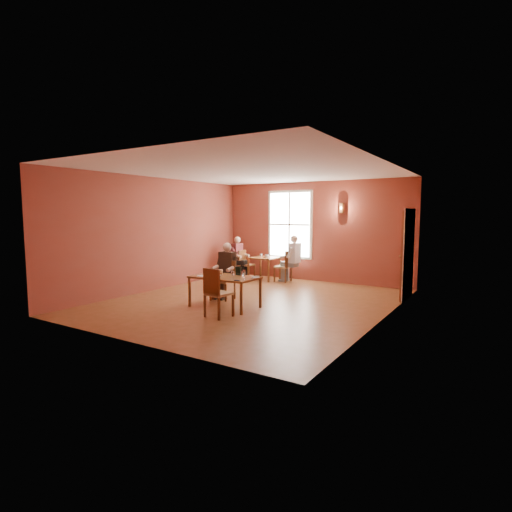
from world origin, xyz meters
The scene contains 30 objects.
ground centered at (0.00, 0.00, 0.00)m, with size 6.00×7.00×0.01m, color brown.
wall_back centered at (0.00, 3.50, 1.50)m, with size 6.00×0.04×3.00m, color brown.
wall_front centered at (0.00, -3.50, 1.50)m, with size 6.00×0.04×3.00m, color brown.
wall_left centered at (-3.00, 0.00, 1.50)m, with size 0.04×7.00×3.00m, color brown.
wall_right centered at (3.00, 0.00, 1.50)m, with size 0.04×7.00×3.00m, color brown.
ceiling centered at (0.00, 0.00, 3.00)m, with size 6.00×7.00×0.04m, color white.
window centered at (-0.80, 3.45, 1.70)m, with size 1.36×0.10×1.96m, color white.
door centered at (2.94, 2.30, 1.05)m, with size 0.12×1.04×2.10m, color maroon.
wall_sconce centered at (0.90, 3.40, 2.20)m, with size 0.16×0.16×0.28m, color brown.
main_table centered at (-0.20, -0.77, 0.34)m, with size 1.45×0.82×0.68m, color brown, non-canonical shape.
chair_diner_main centered at (-0.70, -0.12, 0.46)m, with size 0.40×0.40×0.92m, color #462413, non-canonical shape.
diner_main centered at (-0.70, -0.15, 0.65)m, with size 0.52×0.52×1.29m, color black, non-canonical shape.
chair_empty centered at (0.20, -1.50, 0.49)m, with size 0.43×0.43×0.98m, color #613215, non-canonical shape.
plate_food centered at (-0.46, -0.78, 0.70)m, with size 0.28×0.28×0.04m, color white.
sandwich centered at (-0.37, -0.69, 0.74)m, with size 0.09×0.09×0.11m, color #B0914A.
goblet_a centered at (0.26, -0.68, 0.77)m, with size 0.07×0.07×0.18m, color white, non-canonical shape.
goblet_b centered at (0.40, -0.93, 0.78)m, with size 0.08×0.08×0.19m, color white, non-canonical shape.
goblet_c centered at (0.15, -0.95, 0.77)m, with size 0.07×0.07×0.18m, color white, non-canonical shape.
menu_stand centered at (-0.03, -0.49, 0.78)m, with size 0.12×0.06×0.20m, color black.
knife centered at (-0.22, -1.01, 0.68)m, with size 0.21×0.02×0.00m, color silver.
napkin centered at (-0.65, -0.98, 0.68)m, with size 0.17×0.17×0.01m, color white.
side_plate centered at (0.47, -0.56, 0.69)m, with size 0.17×0.17×0.01m, color silver.
sunglasses centered at (0.36, -1.11, 0.69)m, with size 0.13×0.04×0.02m, color black.
second_table centered at (-1.36, 2.85, 0.35)m, with size 0.79×0.79×0.70m, color brown, non-canonical shape.
chair_diner_white centered at (-0.71, 2.85, 0.47)m, with size 0.42×0.42×0.94m, color #41220E, non-canonical shape.
diner_white centered at (-0.68, 2.85, 0.68)m, with size 0.54×0.54×1.35m, color white, non-canonical shape.
chair_diner_maroon centered at (-2.01, 2.85, 0.44)m, with size 0.39×0.39×0.88m, color #592911, non-canonical shape.
diner_maroon centered at (-2.04, 2.85, 0.63)m, with size 0.51×0.51×1.27m, color maroon, non-canonical shape.
cup_a centered at (-1.22, 2.78, 0.75)m, with size 0.12×0.12×0.10m, color silver.
cup_b centered at (-1.57, 3.00, 0.74)m, with size 0.09×0.09×0.09m, color silver.
Camera 1 is at (4.93, -7.66, 2.03)m, focal length 28.00 mm.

